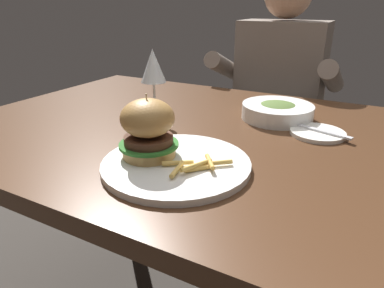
{
  "coord_description": "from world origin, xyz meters",
  "views": [
    {
      "loc": [
        0.31,
        -0.76,
        1.05
      ],
      "look_at": [
        0.01,
        -0.2,
        0.78
      ],
      "focal_mm": 32.0,
      "sensor_mm": 36.0,
      "label": 1
    }
  ],
  "objects_px": {
    "main_plate": "(176,164)",
    "diner_person": "(276,117)",
    "burger_sandwich": "(148,128)",
    "wine_glass": "(152,69)",
    "bread_plate": "(318,133)",
    "soup_bowl": "(277,111)",
    "table_knife": "(299,125)"
  },
  "relations": [
    {
      "from": "soup_bowl",
      "to": "wine_glass",
      "type": "bearing_deg",
      "value": -149.04
    },
    {
      "from": "bread_plate",
      "to": "main_plate",
      "type": "bearing_deg",
      "value": -124.0
    },
    {
      "from": "wine_glass",
      "to": "table_knife",
      "type": "relative_size",
      "value": 0.88
    },
    {
      "from": "bread_plate",
      "to": "soup_bowl",
      "type": "relative_size",
      "value": 0.68
    },
    {
      "from": "main_plate",
      "to": "table_knife",
      "type": "height_order",
      "value": "table_knife"
    },
    {
      "from": "bread_plate",
      "to": "table_knife",
      "type": "distance_m",
      "value": 0.05
    },
    {
      "from": "main_plate",
      "to": "soup_bowl",
      "type": "distance_m",
      "value": 0.42
    },
    {
      "from": "bread_plate",
      "to": "diner_person",
      "type": "distance_m",
      "value": 0.71
    },
    {
      "from": "bread_plate",
      "to": "soup_bowl",
      "type": "xyz_separation_m",
      "value": [
        -0.13,
        0.08,
        0.02
      ]
    },
    {
      "from": "diner_person",
      "to": "soup_bowl",
      "type": "bearing_deg",
      "value": -75.94
    },
    {
      "from": "burger_sandwich",
      "to": "diner_person",
      "type": "relative_size",
      "value": 0.11
    },
    {
      "from": "soup_bowl",
      "to": "diner_person",
      "type": "xyz_separation_m",
      "value": [
        -0.14,
        0.56,
        -0.2
      ]
    },
    {
      "from": "burger_sandwich",
      "to": "diner_person",
      "type": "distance_m",
      "value": 1.0
    },
    {
      "from": "wine_glass",
      "to": "soup_bowl",
      "type": "bearing_deg",
      "value": 30.96
    },
    {
      "from": "burger_sandwich",
      "to": "wine_glass",
      "type": "xyz_separation_m",
      "value": [
        -0.14,
        0.23,
        0.07
      ]
    },
    {
      "from": "bread_plate",
      "to": "soup_bowl",
      "type": "height_order",
      "value": "soup_bowl"
    },
    {
      "from": "bread_plate",
      "to": "table_knife",
      "type": "relative_size",
      "value": 0.6
    },
    {
      "from": "soup_bowl",
      "to": "bread_plate",
      "type": "bearing_deg",
      "value": -31.74
    },
    {
      "from": "main_plate",
      "to": "diner_person",
      "type": "relative_size",
      "value": 0.26
    },
    {
      "from": "table_knife",
      "to": "burger_sandwich",
      "type": "bearing_deg",
      "value": -124.2
    },
    {
      "from": "table_knife",
      "to": "main_plate",
      "type": "bearing_deg",
      "value": -116.63
    },
    {
      "from": "bread_plate",
      "to": "diner_person",
      "type": "xyz_separation_m",
      "value": [
        -0.26,
        0.63,
        -0.18
      ]
    },
    {
      "from": "wine_glass",
      "to": "burger_sandwich",
      "type": "bearing_deg",
      "value": -58.11
    },
    {
      "from": "table_knife",
      "to": "diner_person",
      "type": "distance_m",
      "value": 0.68
    },
    {
      "from": "burger_sandwich",
      "to": "soup_bowl",
      "type": "xyz_separation_m",
      "value": [
        0.16,
        0.41,
        -0.05
      ]
    },
    {
      "from": "main_plate",
      "to": "bread_plate",
      "type": "distance_m",
      "value": 0.39
    },
    {
      "from": "main_plate",
      "to": "wine_glass",
      "type": "height_order",
      "value": "wine_glass"
    },
    {
      "from": "soup_bowl",
      "to": "burger_sandwich",
      "type": "bearing_deg",
      "value": -111.17
    },
    {
      "from": "wine_glass",
      "to": "diner_person",
      "type": "height_order",
      "value": "diner_person"
    },
    {
      "from": "burger_sandwich",
      "to": "table_knife",
      "type": "relative_size",
      "value": 0.59
    },
    {
      "from": "table_knife",
      "to": "soup_bowl",
      "type": "height_order",
      "value": "soup_bowl"
    },
    {
      "from": "burger_sandwich",
      "to": "main_plate",
      "type": "bearing_deg",
      "value": 3.1
    }
  ]
}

